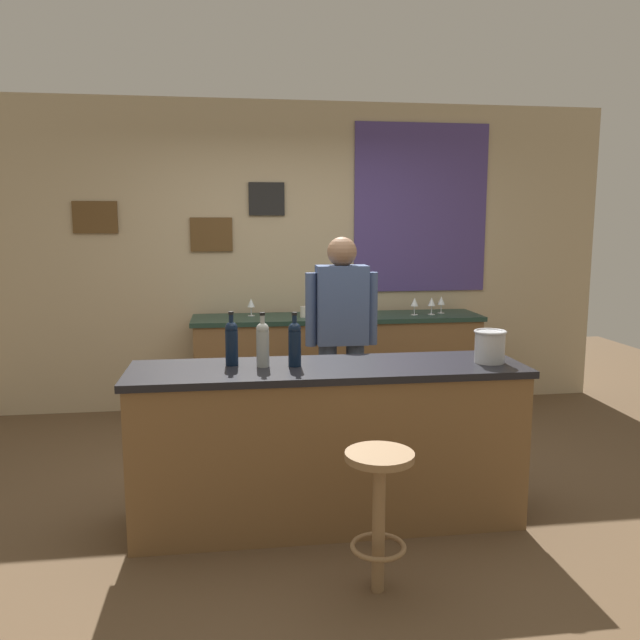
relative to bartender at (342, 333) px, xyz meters
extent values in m
plane|color=brown|center=(-0.24, -0.55, -0.94)|extent=(10.00, 10.00, 0.00)
cube|color=tan|center=(-0.24, 1.48, 0.46)|extent=(6.00, 0.06, 2.80)
cube|color=brown|center=(-1.94, 1.44, 0.83)|extent=(0.38, 0.02, 0.28)
cube|color=brown|center=(-0.94, 1.44, 0.68)|extent=(0.37, 0.02, 0.30)
cube|color=black|center=(-0.44, 1.44, 0.99)|extent=(0.32, 0.02, 0.30)
cube|color=#4C3D7F|center=(1.00, 1.44, 0.91)|extent=(1.27, 0.02, 1.55)
cube|color=brown|center=(-0.24, -0.95, -0.50)|extent=(2.18, 0.57, 0.88)
cube|color=black|center=(-0.24, -0.95, -0.04)|extent=(2.23, 0.60, 0.04)
cube|color=brown|center=(0.16, 1.10, -0.51)|extent=(2.51, 0.53, 0.86)
cube|color=#1E382D|center=(0.16, 1.10, -0.06)|extent=(2.56, 0.56, 0.04)
cylinder|color=#384766|center=(0.10, 0.00, -0.51)|extent=(0.13, 0.13, 0.86)
cylinder|color=#384766|center=(-0.10, 0.00, -0.51)|extent=(0.13, 0.13, 0.86)
cube|color=#3F517A|center=(0.00, 0.00, 0.20)|extent=(0.36, 0.20, 0.56)
sphere|color=brown|center=(0.00, 0.00, 0.58)|extent=(0.21, 0.21, 0.21)
cylinder|color=#3F517A|center=(0.22, 0.00, 0.17)|extent=(0.08, 0.08, 0.52)
cylinder|color=#3F517A|center=(-0.22, 0.00, 0.17)|extent=(0.08, 0.08, 0.52)
cylinder|color=olive|center=(-0.12, -1.70, -0.61)|extent=(0.06, 0.06, 0.65)
torus|color=olive|center=(-0.12, -1.70, -0.72)|extent=(0.26, 0.26, 0.02)
cylinder|color=olive|center=(-0.12, -1.70, -0.27)|extent=(0.32, 0.32, 0.03)
cylinder|color=black|center=(-0.78, -0.86, 0.08)|extent=(0.07, 0.07, 0.20)
sphere|color=black|center=(-0.78, -0.86, 0.20)|extent=(0.07, 0.07, 0.07)
cylinder|color=black|center=(-0.78, -0.86, 0.23)|extent=(0.03, 0.03, 0.09)
cylinder|color=black|center=(-0.78, -0.86, 0.28)|extent=(0.03, 0.03, 0.02)
cylinder|color=#999E99|center=(-0.61, -0.92, 0.08)|extent=(0.07, 0.07, 0.20)
sphere|color=#999E99|center=(-0.61, -0.92, 0.20)|extent=(0.07, 0.07, 0.07)
cylinder|color=#999E99|center=(-0.61, -0.92, 0.23)|extent=(0.03, 0.03, 0.09)
cylinder|color=black|center=(-0.61, -0.92, 0.28)|extent=(0.03, 0.03, 0.02)
cylinder|color=black|center=(-0.43, -0.93, 0.08)|extent=(0.07, 0.07, 0.20)
sphere|color=black|center=(-0.43, -0.93, 0.20)|extent=(0.07, 0.07, 0.07)
cylinder|color=black|center=(-0.43, -0.93, 0.23)|extent=(0.03, 0.03, 0.09)
cylinder|color=black|center=(-0.43, -0.93, 0.28)|extent=(0.03, 0.03, 0.02)
cylinder|color=#B7BABF|center=(0.69, -0.99, 0.07)|extent=(0.17, 0.17, 0.18)
torus|color=#B7BABF|center=(0.69, -0.99, 0.16)|extent=(0.19, 0.19, 0.02)
cylinder|color=silver|center=(-0.60, 1.19, -0.03)|extent=(0.06, 0.06, 0.00)
cylinder|color=silver|center=(-0.60, 1.19, 0.01)|extent=(0.01, 0.01, 0.07)
cone|color=silver|center=(-0.60, 1.19, 0.08)|extent=(0.07, 0.07, 0.08)
cylinder|color=silver|center=(0.22, 1.17, -0.03)|extent=(0.06, 0.06, 0.00)
cylinder|color=silver|center=(0.22, 1.17, 0.01)|extent=(0.01, 0.01, 0.07)
cone|color=silver|center=(0.22, 1.17, 0.08)|extent=(0.07, 0.07, 0.08)
cylinder|color=silver|center=(0.84, 1.05, -0.03)|extent=(0.06, 0.06, 0.00)
cylinder|color=silver|center=(0.84, 1.05, 0.01)|extent=(0.01, 0.01, 0.07)
cone|color=silver|center=(0.84, 1.05, 0.08)|extent=(0.07, 0.07, 0.08)
cylinder|color=silver|center=(1.00, 1.05, -0.03)|extent=(0.06, 0.06, 0.00)
cylinder|color=silver|center=(1.00, 1.05, 0.01)|extent=(0.01, 0.01, 0.07)
cone|color=silver|center=(1.00, 1.05, 0.08)|extent=(0.07, 0.07, 0.08)
cylinder|color=silver|center=(1.12, 1.12, -0.03)|extent=(0.06, 0.06, 0.00)
cylinder|color=silver|center=(1.12, 1.12, 0.01)|extent=(0.01, 0.01, 0.07)
cone|color=silver|center=(1.12, 1.12, 0.08)|extent=(0.07, 0.07, 0.08)
cylinder|color=silver|center=(-0.14, 1.05, 0.01)|extent=(0.08, 0.08, 0.09)
torus|color=silver|center=(-0.09, 1.05, 0.02)|extent=(0.06, 0.01, 0.06)
camera|label=1|loc=(-0.77, -4.40, 0.78)|focal=35.63mm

